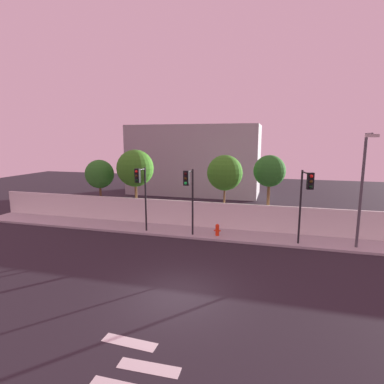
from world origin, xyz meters
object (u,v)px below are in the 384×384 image
(traffic_light_left, at_px, (306,192))
(street_lamp_curbside, at_px, (363,182))
(traffic_light_center, at_px, (141,186))
(fire_hydrant, at_px, (217,229))
(roadside_tree_midright, at_px, (225,173))
(roadside_tree_rightmost, at_px, (269,171))
(roadside_tree_leftmost, at_px, (100,174))
(traffic_light_right, at_px, (189,188))
(roadside_tree_midleft, at_px, (135,168))

(traffic_light_left, distance_m, street_lamp_curbside, 3.13)
(traffic_light_center, distance_m, fire_hydrant, 5.69)
(traffic_light_left, distance_m, roadside_tree_midright, 6.26)
(traffic_light_left, height_order, fire_hydrant, traffic_light_left)
(roadside_tree_rightmost, bearing_deg, fire_hydrant, -139.97)
(roadside_tree_leftmost, bearing_deg, traffic_light_left, -13.25)
(roadside_tree_midright, bearing_deg, traffic_light_right, -116.26)
(traffic_light_right, relative_size, roadside_tree_midleft, 0.78)
(traffic_light_center, distance_m, roadside_tree_leftmost, 6.01)
(fire_hydrant, height_order, roadside_tree_rightmost, roadside_tree_rightmost)
(roadside_tree_midright, bearing_deg, roadside_tree_leftmost, 180.00)
(roadside_tree_leftmost, xyz_separation_m, roadside_tree_rightmost, (13.04, -0.00, 0.58))
(traffic_light_left, xyz_separation_m, fire_hydrant, (-5.13, 0.99, -2.83))
(traffic_light_center, distance_m, roadside_tree_midright, 5.95)
(traffic_light_left, bearing_deg, roadside_tree_rightmost, 120.28)
(roadside_tree_midleft, bearing_deg, traffic_light_left, -16.50)
(street_lamp_curbside, bearing_deg, roadside_tree_leftmost, 171.05)
(traffic_light_left, bearing_deg, street_lamp_curbside, 13.32)
(fire_hydrant, relative_size, roadside_tree_midleft, 0.14)
(street_lamp_curbside, height_order, roadside_tree_rightmost, street_lamp_curbside)
(traffic_light_center, bearing_deg, street_lamp_curbside, 1.76)
(roadside_tree_midleft, bearing_deg, traffic_light_center, -59.08)
(traffic_light_left, height_order, roadside_tree_midright, roadside_tree_midright)
(traffic_light_center, height_order, traffic_light_right, traffic_light_center)
(traffic_light_right, distance_m, roadside_tree_leftmost, 8.99)
(traffic_light_left, relative_size, traffic_light_right, 1.03)
(street_lamp_curbside, xyz_separation_m, roadside_tree_rightmost, (-5.06, 2.85, 0.13))
(traffic_light_left, bearing_deg, roadside_tree_midleft, 163.50)
(street_lamp_curbside, height_order, roadside_tree_leftmost, street_lamp_curbside)
(fire_hydrant, bearing_deg, roadside_tree_midright, 89.87)
(roadside_tree_midleft, bearing_deg, fire_hydrant, -20.44)
(fire_hydrant, xyz_separation_m, roadside_tree_midright, (0.01, 2.57, 3.38))
(traffic_light_left, bearing_deg, fire_hydrant, 169.04)
(traffic_light_left, relative_size, roadside_tree_midleft, 0.80)
(roadside_tree_midleft, bearing_deg, roadside_tree_midright, -0.00)
(fire_hydrant, bearing_deg, street_lamp_curbside, -2.03)
(traffic_light_left, distance_m, roadside_tree_leftmost, 15.53)
(traffic_light_left, xyz_separation_m, roadside_tree_midright, (-5.13, 3.56, 0.55))
(fire_hydrant, xyz_separation_m, roadside_tree_midleft, (-6.88, 2.57, 3.53))
(traffic_light_center, relative_size, traffic_light_right, 1.01)
(traffic_light_center, xyz_separation_m, roadside_tree_midright, (4.94, 3.25, 0.64))
(traffic_light_right, bearing_deg, roadside_tree_midright, 63.74)
(roadside_tree_leftmost, bearing_deg, traffic_light_center, -32.78)
(street_lamp_curbside, xyz_separation_m, roadside_tree_midright, (-8.11, 2.85, -0.06))
(traffic_light_right, height_order, street_lamp_curbside, street_lamp_curbside)
(roadside_tree_rightmost, bearing_deg, traffic_light_center, -157.84)
(traffic_light_right, bearing_deg, traffic_light_left, -1.60)
(traffic_light_left, xyz_separation_m, roadside_tree_rightmost, (-2.08, 3.56, 0.74))
(roadside_tree_leftmost, relative_size, roadside_tree_midleft, 0.85)
(roadside_tree_leftmost, distance_m, roadside_tree_midleft, 3.15)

